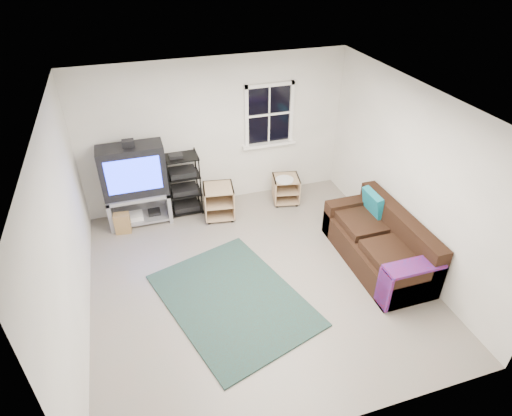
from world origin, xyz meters
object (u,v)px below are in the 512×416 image
object	(u,v)px
sofa	(380,245)
av_rack	(184,187)
side_table_left	(219,200)
side_table_right	(285,187)
tv_unit	(134,178)

from	to	relation	value
sofa	av_rack	bearing A→B (deg)	138.42
av_rack	side_table_left	xyz separation A→B (m)	(0.53, -0.31, -0.17)
side_table_left	side_table_right	size ratio (longest dim) A/B	1.11
tv_unit	av_rack	distance (m)	0.87
sofa	side_table_right	bearing A→B (deg)	109.85
av_rack	side_table_left	size ratio (longest dim) A/B	1.89
av_rack	side_table_left	world-z (taller)	av_rack
tv_unit	side_table_right	distance (m)	2.66
side_table_right	sofa	size ratio (longest dim) A/B	0.27
tv_unit	side_table_right	xyz separation A→B (m)	(2.60, -0.17, -0.54)
tv_unit	side_table_right	world-z (taller)	tv_unit
av_rack	sofa	world-z (taller)	av_rack
tv_unit	av_rack	world-z (taller)	tv_unit
av_rack	sofa	xyz separation A→B (m)	(2.54, -2.25, -0.17)
side_table_left	side_table_right	world-z (taller)	side_table_left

